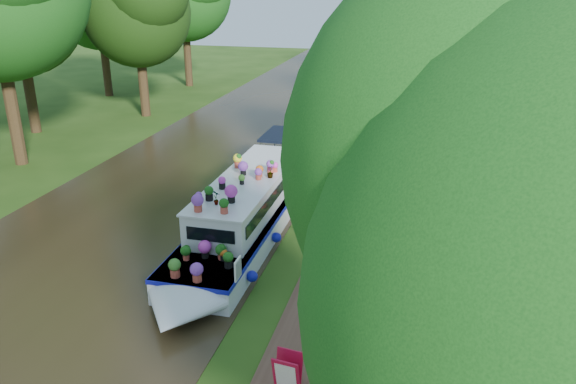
% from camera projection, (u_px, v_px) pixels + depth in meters
% --- Properties ---
extents(ground, '(100.00, 100.00, 0.00)m').
position_uv_depth(ground, '(317.00, 234.00, 18.56)').
color(ground, '#224110').
rests_on(ground, ground).
extents(canal_water, '(10.00, 100.00, 0.02)m').
position_uv_depth(canal_water, '(152.00, 216.00, 19.93)').
color(canal_water, black).
rests_on(canal_water, ground).
extents(towpath, '(2.20, 100.00, 0.03)m').
position_uv_depth(towpath, '(353.00, 237.00, 18.28)').
color(towpath, '#4A2F22').
rests_on(towpath, ground).
extents(plant_boat, '(2.29, 13.52, 2.30)m').
position_uv_depth(plant_boat, '(250.00, 206.00, 18.58)').
color(plant_boat, silver).
rests_on(plant_boat, canal_water).
extents(tree_near_overhang, '(5.52, 5.28, 8.99)m').
position_uv_depth(tree_near_overhang, '(455.00, 21.00, 18.10)').
color(tree_near_overhang, black).
rests_on(tree_near_overhang, ground).
extents(tree_near_mid, '(6.90, 6.60, 9.40)m').
position_uv_depth(tree_near_mid, '(463.00, 8.00, 28.87)').
color(tree_near_mid, black).
rests_on(tree_near_mid, ground).
extents(tree_far_c, '(7.13, 6.82, 9.59)m').
position_uv_depth(tree_far_c, '(136.00, 3.00, 32.06)').
color(tree_far_c, black).
rests_on(tree_far_c, ground).
extents(tree_far_g, '(7.36, 7.04, 9.95)m').
position_uv_depth(tree_far_g, '(16.00, 1.00, 28.36)').
color(tree_far_g, black).
rests_on(tree_far_g, ground).
extents(second_boat, '(4.26, 7.79, 1.42)m').
position_uv_depth(second_boat, '(336.00, 98.00, 36.31)').
color(second_boat, black).
rests_on(second_boat, canal_water).
extents(sandwich_board, '(0.58, 0.51, 0.90)m').
position_uv_depth(sandwich_board, '(287.00, 376.00, 11.28)').
color(sandwich_board, '#B10C2D').
rests_on(sandwich_board, towpath).
extents(pedestrian_pink, '(0.74, 0.59, 1.77)m').
position_uv_depth(pedestrian_pink, '(382.00, 102.00, 33.56)').
color(pedestrian_pink, '#D65890').
rests_on(pedestrian_pink, towpath).
extents(pedestrian_dark, '(0.84, 0.73, 1.49)m').
position_uv_depth(pedestrian_dark, '(403.00, 83.00, 40.36)').
color(pedestrian_dark, black).
rests_on(pedestrian_dark, towpath).
extents(verge_plant, '(0.45, 0.39, 0.48)m').
position_uv_depth(verge_plant, '(304.00, 229.00, 18.36)').
color(verge_plant, '#236A20').
rests_on(verge_plant, ground).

